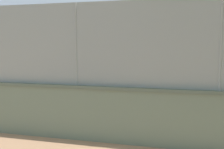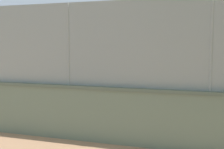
{
  "view_description": "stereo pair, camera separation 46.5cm",
  "coord_description": "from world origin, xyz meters",
  "views": [
    {
      "loc": [
        -4.03,
        20.0,
        2.38
      ],
      "look_at": [
        -0.76,
        7.96,
        1.13
      ],
      "focal_mm": 47.02,
      "sensor_mm": 36.0,
      "label": 1
    },
    {
      "loc": [
        -4.47,
        19.87,
        2.38
      ],
      "look_at": [
        -0.76,
        7.96,
        1.13
      ],
      "focal_mm": 47.02,
      "sensor_mm": 36.0,
      "label": 2
    }
  ],
  "objects": [
    {
      "name": "fence_panel_on_wall",
      "position": [
        0.43,
        13.17,
        2.4
      ],
      "size": [
        23.69,
        0.33,
        2.04
      ],
      "color": "gray",
      "rests_on": "perimeter_wall"
    },
    {
      "name": "perimeter_wall",
      "position": [
        0.43,
        13.17,
        0.7
      ],
      "size": [
        24.1,
        0.58,
        1.38
      ],
      "color": "slate",
      "rests_on": "ground_plane"
    },
    {
      "name": "player_baseline_waiting",
      "position": [
        1.39,
        -0.3,
        0.93
      ],
      "size": [
        1.22,
        0.71,
        1.58
      ],
      "color": "black",
      "rests_on": "ground_plane"
    },
    {
      "name": "sports_ball",
      "position": [
        2.87,
        1.31,
        1.19
      ],
      "size": [
        0.11,
        0.11,
        0.11
      ],
      "primitive_type": "sphere",
      "color": "white"
    },
    {
      "name": "courtside_bench",
      "position": [
        2.09,
        11.54,
        0.46
      ],
      "size": [
        1.6,
        0.4,
        0.87
      ],
      "color": "brown",
      "rests_on": "ground_plane"
    },
    {
      "name": "spare_ball_by_wall",
      "position": [
        -0.8,
        12.25,
        0.09
      ],
      "size": [
        0.18,
        0.18,
        0.18
      ],
      "primitive_type": "sphere",
      "color": "white",
      "rests_on": "ground_plane"
    },
    {
      "name": "player_foreground_swinging",
      "position": [
        0.73,
        6.01,
        0.93
      ],
      "size": [
        1.19,
        0.71,
        1.58
      ],
      "color": "#591919",
      "rests_on": "ground_plane"
    },
    {
      "name": "ground_plane",
      "position": [
        0.0,
        0.0,
        0.0
      ],
      "size": [
        260.0,
        260.0,
        0.0
      ],
      "primitive_type": "plane",
      "color": "tan"
    }
  ]
}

